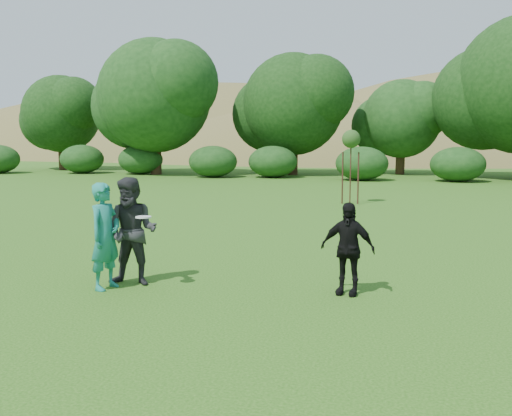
{
  "coord_description": "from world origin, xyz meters",
  "views": [
    {
      "loc": [
        2.94,
        -8.71,
        2.65
      ],
      "look_at": [
        0.0,
        3.0,
        1.1
      ],
      "focal_mm": 40.0,
      "sensor_mm": 36.0,
      "label": 1
    }
  ],
  "objects": [
    {
      "name": "frisbee",
      "position": [
        -1.24,
        0.09,
        1.27
      ],
      "size": [
        0.27,
        0.27,
        0.03
      ],
      "color": "white",
      "rests_on": "ground"
    },
    {
      "name": "player_black",
      "position": [
        2.15,
        0.68,
        0.78
      ],
      "size": [
        0.96,
        0.53,
        1.55
      ],
      "primitive_type": "imported",
      "rotation": [
        0.0,
        0.0,
        -0.17
      ],
      "color": "black",
      "rests_on": "ground"
    },
    {
      "name": "tree_row",
      "position": [
        3.23,
        28.68,
        4.87
      ],
      "size": [
        53.92,
        10.38,
        9.62
      ],
      "color": "#3A2616",
      "rests_on": "ground"
    },
    {
      "name": "player_grey",
      "position": [
        -1.59,
        0.36,
        0.96
      ],
      "size": [
        0.99,
        0.8,
        1.92
      ],
      "primitive_type": "imported",
      "rotation": [
        0.0,
        0.0,
        0.08
      ],
      "color": "#2A2A2D",
      "rests_on": "ground"
    },
    {
      "name": "ground",
      "position": [
        0.0,
        0.0,
        0.0
      ],
      "size": [
        120.0,
        120.0,
        0.0
      ],
      "primitive_type": "plane",
      "color": "#19470C",
      "rests_on": "ground"
    },
    {
      "name": "player_teal",
      "position": [
        -1.92,
        0.02,
        0.92
      ],
      "size": [
        0.56,
        0.75,
        1.85
      ],
      "primitive_type": "imported",
      "rotation": [
        0.0,
        0.0,
        1.38
      ],
      "color": "#1B7A6C",
      "rests_on": "ground"
    },
    {
      "name": "sapling",
      "position": [
        1.13,
        13.44,
        2.42
      ],
      "size": [
        0.7,
        0.7,
        2.85
      ],
      "color": "#3B2017",
      "rests_on": "ground"
    },
    {
      "name": "hillside",
      "position": [
        -0.56,
        68.45,
        -11.97
      ],
      "size": [
        150.0,
        72.0,
        52.0
      ],
      "color": "olive",
      "rests_on": "ground"
    }
  ]
}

